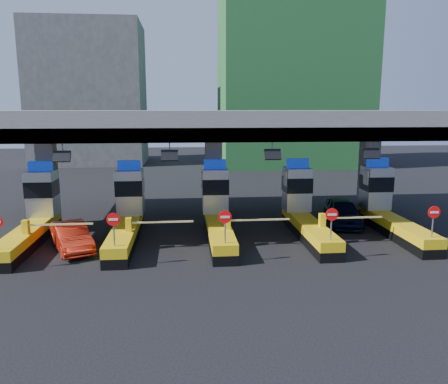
{
  "coord_description": "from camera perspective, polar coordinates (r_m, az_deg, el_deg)",
  "views": [
    {
      "loc": [
        -1.83,
        -23.82,
        7.05
      ],
      "look_at": [
        0.38,
        0.0,
        2.53
      ],
      "focal_mm": 35.0,
      "sensor_mm": 36.0,
      "label": 1
    }
  ],
  "objects": [
    {
      "name": "red_car",
      "position": [
        23.61,
        -19.34,
        -5.51
      ],
      "size": [
        3.13,
        4.48,
        1.4
      ],
      "primitive_type": "imported",
      "rotation": [
        0.0,
        0.0,
        0.43
      ],
      "color": "red",
      "rests_on": "ground"
    },
    {
      "name": "toll_lane_center",
      "position": [
        24.82,
        -0.93,
        -2.46
      ],
      "size": [
        4.43,
        8.0,
        4.16
      ],
      "color": "black",
      "rests_on": "ground"
    },
    {
      "name": "van",
      "position": [
        28.09,
        15.24,
        -2.5
      ],
      "size": [
        2.75,
        5.05,
        1.63
      ],
      "primitive_type": "imported",
      "rotation": [
        0.0,
        0.0,
        -0.18
      ],
      "color": "black",
      "rests_on": "ground"
    },
    {
      "name": "bg_building_concrete",
      "position": [
        61.07,
        -17.18,
        12.07
      ],
      "size": [
        14.0,
        10.0,
        18.0
      ],
      "primitive_type": "cube",
      "color": "#4C4C49",
      "rests_on": "ground"
    },
    {
      "name": "toll_canopy",
      "position": [
        26.77,
        -1.39,
        8.74
      ],
      "size": [
        28.0,
        12.09,
        7.0
      ],
      "color": "slate",
      "rests_on": "ground"
    },
    {
      "name": "bg_building_scaffold",
      "position": [
        57.92,
        8.97,
        17.48
      ],
      "size": [
        18.0,
        12.0,
        28.0
      ],
      "primitive_type": "cube",
      "color": "#1E5926",
      "rests_on": "ground"
    },
    {
      "name": "toll_lane_far_left",
      "position": [
        26.06,
        -23.45,
        -2.72
      ],
      "size": [
        4.43,
        8.0,
        4.16
      ],
      "color": "black",
      "rests_on": "ground"
    },
    {
      "name": "ground",
      "position": [
        24.91,
        -0.87,
        -5.73
      ],
      "size": [
        120.0,
        120.0,
        0.0
      ],
      "primitive_type": "plane",
      "color": "black",
      "rests_on": "ground"
    },
    {
      "name": "toll_lane_far_right",
      "position": [
        27.43,
        20.4,
        -1.86
      ],
      "size": [
        4.43,
        8.0,
        4.16
      ],
      "color": "black",
      "rests_on": "ground"
    },
    {
      "name": "toll_lane_right",
      "position": [
        25.68,
        10.28,
        -2.18
      ],
      "size": [
        4.43,
        8.0,
        4.16
      ],
      "color": "black",
      "rests_on": "ground"
    },
    {
      "name": "toll_lane_left",
      "position": [
        24.95,
        -12.47,
        -2.64
      ],
      "size": [
        4.43,
        8.0,
        4.16
      ],
      "color": "black",
      "rests_on": "ground"
    }
  ]
}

